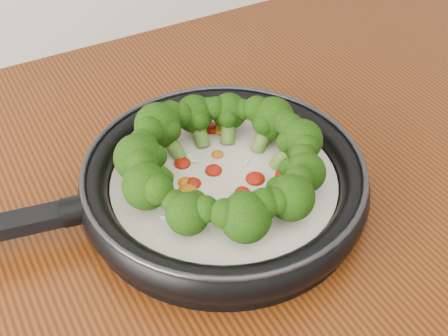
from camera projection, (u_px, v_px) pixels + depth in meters
skillet at (221, 177)px, 0.66m from camera, size 0.53×0.38×0.09m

